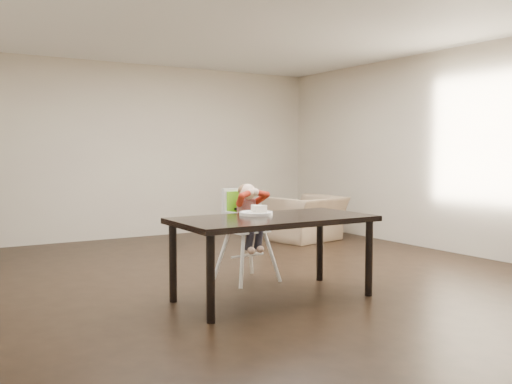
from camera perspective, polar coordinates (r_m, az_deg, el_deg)
ground at (r=6.13m, az=0.36°, el=-8.55°), size 7.00×7.00×0.00m
room_walls at (r=6.00m, az=0.37°, el=9.01°), size 6.02×7.02×2.71m
dining_table at (r=5.15m, az=1.73°, el=-3.37°), size 1.80×0.90×0.75m
high_chair at (r=5.89m, az=-1.08°, el=-2.05°), size 0.46×0.46×1.01m
plate at (r=5.29m, az=0.08°, el=-1.98°), size 0.38×0.38×0.09m
armchair at (r=8.62m, az=5.02°, el=-1.89°), size 1.14×0.87×0.90m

